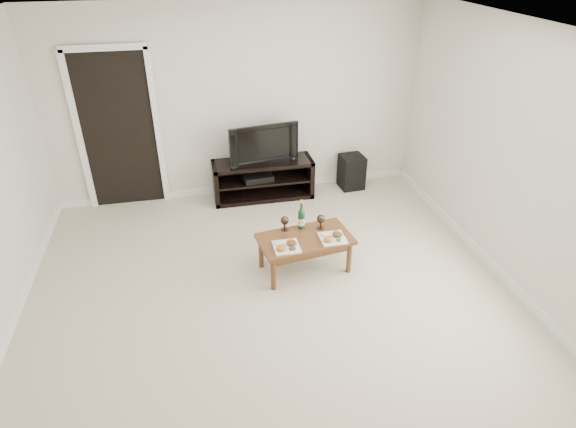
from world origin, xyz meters
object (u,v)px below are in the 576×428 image
at_px(media_console, 263,179).
at_px(television, 262,142).
at_px(coffee_table, 305,253).
at_px(subwoofer, 351,172).

xyz_separation_m(media_console, television, (0.00, 0.00, 0.55)).
relative_size(television, coffee_table, 0.96).
bearing_deg(coffee_table, media_console, 95.07).
bearing_deg(television, subwoofer, -7.38).
distance_m(television, coffee_table, 1.91).
bearing_deg(coffee_table, subwoofer, 57.71).
height_order(media_console, coffee_table, media_console).
bearing_deg(subwoofer, media_console, 177.71).
bearing_deg(television, coffee_table, -93.82).
height_order(television, coffee_table, television).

